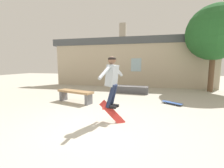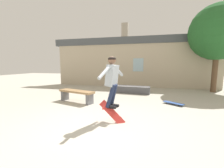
{
  "view_description": "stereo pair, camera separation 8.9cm",
  "coord_description": "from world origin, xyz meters",
  "px_view_note": "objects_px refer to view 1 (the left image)",
  "views": [
    {
      "loc": [
        1.18,
        -3.5,
        1.59
      ],
      "look_at": [
        0.26,
        0.46,
        1.06
      ],
      "focal_mm": 24.0,
      "sensor_mm": 36.0,
      "label": 1
    },
    {
      "loc": [
        1.27,
        -3.48,
        1.59
      ],
      "look_at": [
        0.26,
        0.46,
        1.06
      ],
      "focal_mm": 24.0,
      "sensor_mm": 36.0,
      "label": 2
    }
  ],
  "objects_px": {
    "tree_right": "(215,33)",
    "skater": "(112,78)",
    "skateboard_flipping": "(112,113)",
    "skateboard_resting": "(172,103)",
    "park_bench": "(75,94)",
    "skate_ledge": "(131,90)"
  },
  "relations": [
    {
      "from": "skate_ledge",
      "to": "skateboard_flipping",
      "type": "xyz_separation_m",
      "value": [
        -0.05,
        -4.34,
        0.06
      ]
    },
    {
      "from": "skateboard_flipping",
      "to": "skater",
      "type": "bearing_deg",
      "value": 106.56
    },
    {
      "from": "skateboard_flipping",
      "to": "skateboard_resting",
      "type": "bearing_deg",
      "value": 48.28
    },
    {
      "from": "skate_ledge",
      "to": "skateboard_resting",
      "type": "height_order",
      "value": "skate_ledge"
    },
    {
      "from": "park_bench",
      "to": "tree_right",
      "type": "bearing_deg",
      "value": 48.81
    },
    {
      "from": "skateboard_resting",
      "to": "park_bench",
      "type": "bearing_deg",
      "value": 43.04
    },
    {
      "from": "skateboard_flipping",
      "to": "skateboard_resting",
      "type": "height_order",
      "value": "skateboard_flipping"
    },
    {
      "from": "skateboard_resting",
      "to": "skate_ledge",
      "type": "bearing_deg",
      "value": -11.79
    },
    {
      "from": "park_bench",
      "to": "skateboard_flipping",
      "type": "xyz_separation_m",
      "value": [
        2.02,
        -1.8,
        -0.1
      ]
    },
    {
      "from": "park_bench",
      "to": "skater",
      "type": "xyz_separation_m",
      "value": [
        1.99,
        -1.72,
        0.87
      ]
    },
    {
      "from": "tree_right",
      "to": "skateboard_flipping",
      "type": "distance_m",
      "value": 8.08
    },
    {
      "from": "park_bench",
      "to": "skateboard_flipping",
      "type": "relative_size",
      "value": 2.38
    },
    {
      "from": "tree_right",
      "to": "park_bench",
      "type": "bearing_deg",
      "value": -147.98
    },
    {
      "from": "park_bench",
      "to": "skate_ledge",
      "type": "xyz_separation_m",
      "value": [
        2.06,
        2.54,
        -0.16
      ]
    },
    {
      "from": "park_bench",
      "to": "skater",
      "type": "relative_size",
      "value": 1.22
    },
    {
      "from": "tree_right",
      "to": "skateboard_resting",
      "type": "height_order",
      "value": "tree_right"
    },
    {
      "from": "tree_right",
      "to": "skateboard_resting",
      "type": "distance_m",
      "value": 5.51
    },
    {
      "from": "park_bench",
      "to": "skater",
      "type": "height_order",
      "value": "skater"
    },
    {
      "from": "skater",
      "to": "skateboard_flipping",
      "type": "bearing_deg",
      "value": -56.76
    },
    {
      "from": "tree_right",
      "to": "skateboard_resting",
      "type": "bearing_deg",
      "value": -126.75
    },
    {
      "from": "tree_right",
      "to": "skateboard_flipping",
      "type": "bearing_deg",
      "value": -127.61
    },
    {
      "from": "tree_right",
      "to": "skater",
      "type": "distance_m",
      "value": 7.72
    }
  ]
}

